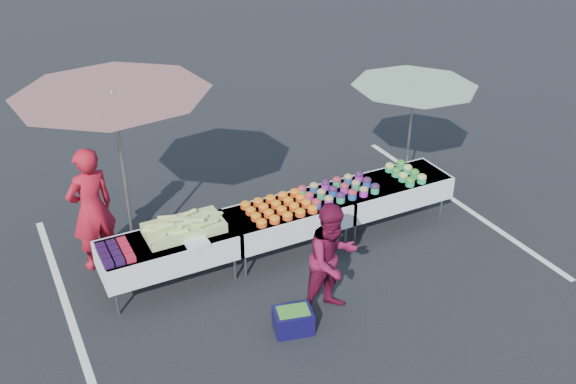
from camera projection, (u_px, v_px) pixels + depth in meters
name	position (u px, v px, depth m)	size (l,w,h in m)	color
ground	(288.00, 250.00, 9.60)	(80.00, 80.00, 0.00)	black
stripe_left	(69.00, 314.00, 8.32)	(0.10, 5.00, 0.00)	silver
stripe_right	(456.00, 201.00, 10.87)	(0.10, 5.00, 0.00)	silver
table_left	(169.00, 249.00, 8.60)	(1.86, 0.81, 0.75)	white
table_center	(288.00, 217.00, 9.31)	(1.86, 0.81, 0.75)	white
table_right	(390.00, 189.00, 10.03)	(1.86, 0.81, 0.75)	white
berry_punnets	(115.00, 252.00, 8.17)	(0.40, 0.54, 0.08)	black
corn_pile	(183.00, 227.00, 8.60)	(1.16, 0.57, 0.26)	tan
plastic_bags	(197.00, 243.00, 8.39)	(0.30, 0.25, 0.05)	white
carrot_bowls	(279.00, 207.00, 9.14)	(0.95, 0.69, 0.11)	#E24519
potato_cups	(339.00, 189.00, 9.53)	(1.14, 0.58, 0.16)	#234EA5
bean_baskets	(405.00, 173.00, 10.01)	(0.36, 0.68, 0.15)	#29A567
vendor	(92.00, 209.00, 8.86)	(0.67, 0.44, 1.84)	red
customer	(332.00, 260.00, 8.03)	(0.77, 0.60, 1.57)	maroon
umbrella_left	(114.00, 108.00, 8.22)	(3.13, 3.13, 2.62)	black
umbrella_right	(413.00, 96.00, 10.08)	(2.47, 2.47, 2.04)	black
storage_bin	(293.00, 320.00, 7.98)	(0.55, 0.45, 0.31)	#0F0B3A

